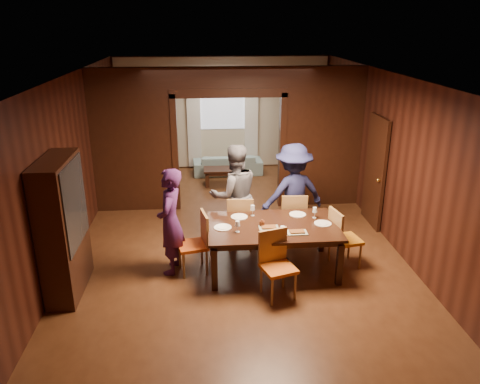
{
  "coord_description": "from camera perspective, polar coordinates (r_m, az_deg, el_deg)",
  "views": [
    {
      "loc": [
        -0.53,
        -7.68,
        3.75
      ],
      "look_at": [
        0.06,
        -0.4,
        1.05
      ],
      "focal_mm": 35.0,
      "sensor_mm": 36.0,
      "label": 1
    }
  ],
  "objects": [
    {
      "name": "plate_right",
      "position": [
        7.4,
        10.05,
        -3.8
      ],
      "size": [
        0.27,
        0.27,
        0.01
      ],
      "primitive_type": "cylinder",
      "color": "silver",
      "rests_on": "dining_table"
    },
    {
      "name": "dining_table",
      "position": [
        7.43,
        3.96,
        -6.73
      ],
      "size": [
        2.02,
        1.25,
        0.76
      ],
      "primitive_type": "cube",
      "color": "black",
      "rests_on": "floor"
    },
    {
      "name": "person_purple",
      "position": [
        7.25,
        -8.48,
        -3.58
      ],
      "size": [
        0.51,
        0.68,
        1.69
      ],
      "primitive_type": "imported",
      "rotation": [
        0.0,
        0.0,
        -1.75
      ],
      "color": "#411A4E",
      "rests_on": "floor"
    },
    {
      "name": "curtain_left",
      "position": [
        12.33,
        -5.64,
        8.5
      ],
      "size": [
        0.35,
        0.06,
        2.4
      ],
      "primitive_type": "cube",
      "color": "white",
      "rests_on": "back_wall"
    },
    {
      "name": "plate_far_l",
      "position": [
        7.53,
        -0.09,
        -3.04
      ],
      "size": [
        0.27,
        0.27,
        0.01
      ],
      "primitive_type": "cylinder",
      "color": "white",
      "rests_on": "dining_table"
    },
    {
      "name": "chair_left",
      "position": [
        7.33,
        -5.81,
        -6.26
      ],
      "size": [
        0.52,
        0.52,
        0.97
      ],
      "primitive_type": null,
      "rotation": [
        0.0,
        0.0,
        -1.36
      ],
      "color": "#BF4611",
      "rests_on": "floor"
    },
    {
      "name": "room_walls",
      "position": [
        9.83,
        -1.46,
        7.1
      ],
      "size": [
        5.52,
        9.01,
        2.9
      ],
      "color": "black",
      "rests_on": "floor"
    },
    {
      "name": "serving_bowl",
      "position": [
        7.34,
        5.11,
        -3.49
      ],
      "size": [
        0.33,
        0.33,
        0.08
      ],
      "primitive_type": "imported",
      "color": "black",
      "rests_on": "dining_table"
    },
    {
      "name": "condiment_jar",
      "position": [
        7.19,
        2.71,
        -3.82
      ],
      "size": [
        0.08,
        0.08,
        0.11
      ],
      "primitive_type": null,
      "color": "#4E2412",
      "rests_on": "dining_table"
    },
    {
      "name": "plate_left",
      "position": [
        7.16,
        -2.12,
        -4.33
      ],
      "size": [
        0.27,
        0.27,
        0.01
      ],
      "primitive_type": "cylinder",
      "color": "silver",
      "rests_on": "dining_table"
    },
    {
      "name": "wineglass_right",
      "position": [
        7.57,
        9.1,
        -2.51
      ],
      "size": [
        0.08,
        0.08,
        0.18
      ],
      "primitive_type": null,
      "color": "silver",
      "rests_on": "dining_table"
    },
    {
      "name": "chair_right",
      "position": [
        7.66,
        12.76,
        -5.46
      ],
      "size": [
        0.52,
        0.52,
        0.97
      ],
      "primitive_type": null,
      "rotation": [
        0.0,
        0.0,
        1.78
      ],
      "color": "#BF6D12",
      "rests_on": "floor"
    },
    {
      "name": "window_far",
      "position": [
        12.3,
        -2.16,
        10.68
      ],
      "size": [
        1.2,
        0.03,
        1.3
      ],
      "primitive_type": "cube",
      "color": "silver",
      "rests_on": "back_wall"
    },
    {
      "name": "ceiling",
      "position": [
        7.74,
        -0.73,
        13.99
      ],
      "size": [
        5.5,
        9.0,
        0.02
      ],
      "primitive_type": "cube",
      "color": "silver",
      "rests_on": "room_walls"
    },
    {
      "name": "wineglass_left",
      "position": [
        6.98,
        -0.3,
        -4.23
      ],
      "size": [
        0.08,
        0.08,
        0.18
      ],
      "primitive_type": null,
      "color": "silver",
      "rests_on": "dining_table"
    },
    {
      "name": "chair_far_r",
      "position": [
        8.25,
        6.4,
        -3.13
      ],
      "size": [
        0.47,
        0.47,
        0.97
      ],
      "primitive_type": null,
      "rotation": [
        0.0,
        0.0,
        3.08
      ],
      "color": "#C63D12",
      "rests_on": "floor"
    },
    {
      "name": "chair_far_l",
      "position": [
        8.06,
        0.02,
        -3.61
      ],
      "size": [
        0.47,
        0.47,
        0.97
      ],
      "primitive_type": null,
      "rotation": [
        0.0,
        0.0,
        3.06
      ],
      "color": "orange",
      "rests_on": "floor"
    },
    {
      "name": "platter_b",
      "position": [
        7.03,
        6.97,
        -4.85
      ],
      "size": [
        0.3,
        0.2,
        0.04
      ],
      "primitive_type": "cube",
      "color": "gray",
      "rests_on": "dining_table"
    },
    {
      "name": "platter_a",
      "position": [
        7.14,
        3.53,
        -4.33
      ],
      "size": [
        0.3,
        0.2,
        0.04
      ],
      "primitive_type": "cube",
      "color": "gray",
      "rests_on": "dining_table"
    },
    {
      "name": "wineglass_far",
      "position": [
        7.56,
        1.53,
        -2.26
      ],
      "size": [
        0.08,
        0.08,
        0.18
      ],
      "primitive_type": null,
      "color": "silver",
      "rests_on": "dining_table"
    },
    {
      "name": "floor",
      "position": [
        8.56,
        -0.64,
        -5.69
      ],
      "size": [
        9.0,
        9.0,
        0.0
      ],
      "primitive_type": "plane",
      "color": "#4A2714",
      "rests_on": "ground"
    },
    {
      "name": "sofa",
      "position": [
        12.06,
        -1.51,
        3.44
      ],
      "size": [
        1.78,
        0.75,
        0.51
      ],
      "primitive_type": "imported",
      "rotation": [
        0.0,
        0.0,
        3.18
      ],
      "color": "#84A9AE",
      "rests_on": "floor"
    },
    {
      "name": "tumbler",
      "position": [
        6.92,
        5.22,
        -4.74
      ],
      "size": [
        0.07,
        0.07,
        0.14
      ],
      "primitive_type": "cylinder",
      "color": "silver",
      "rests_on": "dining_table"
    },
    {
      "name": "door_right",
      "position": [
        9.19,
        16.15,
        2.4
      ],
      "size": [
        0.06,
        0.9,
        2.1
      ],
      "primitive_type": "cube",
      "color": "black",
      "rests_on": "floor"
    },
    {
      "name": "plate_near",
      "position": [
        6.93,
        4.68,
        -5.26
      ],
      "size": [
        0.27,
        0.27,
        0.01
      ],
      "primitive_type": "cylinder",
      "color": "white",
      "rests_on": "dining_table"
    },
    {
      "name": "person_grey",
      "position": [
        8.05,
        -0.68,
        -0.42
      ],
      "size": [
        1.0,
        0.85,
        1.81
      ],
      "primitive_type": "imported",
      "rotation": [
        0.0,
        0.0,
        3.35
      ],
      "color": "#55545B",
      "rests_on": "floor"
    },
    {
      "name": "chair_near",
      "position": [
        6.69,
        4.71,
        -9.0
      ],
      "size": [
        0.55,
        0.55,
        0.97
      ],
      "primitive_type": null,
      "rotation": [
        0.0,
        0.0,
        0.31
      ],
      "color": "#BE5411",
      "rests_on": "floor"
    },
    {
      "name": "hutch",
      "position": [
        7.05,
        -20.79,
        -4.06
      ],
      "size": [
        0.4,
        1.2,
        2.0
      ],
      "primitive_type": "cube",
      "color": "black",
      "rests_on": "floor"
    },
    {
      "name": "coffee_table",
      "position": [
        11.26,
        -2.39,
        1.89
      ],
      "size": [
        0.8,
        0.5,
        0.4
      ],
      "primitive_type": "cube",
      "color": "black",
      "rests_on": "floor"
    },
    {
      "name": "curtain_right",
      "position": [
        12.4,
        1.39,
        8.65
      ],
      "size": [
        0.35,
        0.06,
        2.4
      ],
      "primitive_type": "cube",
      "color": "white",
      "rests_on": "back_wall"
    },
    {
      "name": "person_navy",
      "position": [
        8.2,
        6.46,
        -0.22
      ],
      "size": [
        1.29,
        0.94,
        1.79
      ],
      "primitive_type": "imported",
      "rotation": [
        0.0,
        0.0,
        3.4
      ],
      "color": "#1B1D44",
      "rests_on": "floor"
    },
    {
      "name": "plate_far_r",
      "position": [
        7.68,
        7.03,
        -2.72
      ],
      "size": [
        0.27,
        0.27,
        0.01
      ],
      "primitive_type": "cylinder",
      "color": "white",
      "rests_on": "dining_table"
    }
  ]
}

